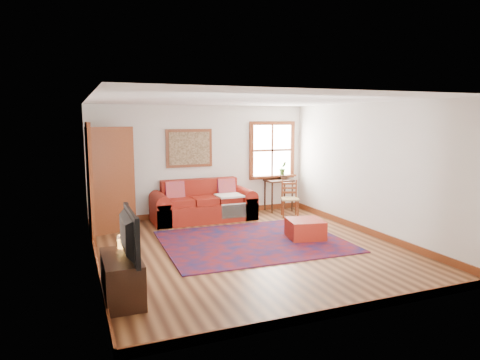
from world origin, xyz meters
name	(u,v)px	position (x,y,z in m)	size (l,w,h in m)	color
ground	(249,248)	(0.00, 0.00, 0.00)	(5.50, 5.50, 0.00)	#442312
room_envelope	(249,152)	(0.00, 0.02, 1.65)	(5.04, 5.54, 2.52)	silver
window	(274,156)	(1.78, 2.70, 1.31)	(1.18, 0.20, 1.38)	white
doorway	(104,180)	(-2.21, 1.78, 1.07)	(0.89, 1.08, 2.14)	black
framed_artwork	(189,148)	(-0.30, 2.71, 1.55)	(1.05, 0.07, 0.85)	brown
persian_rug	(253,241)	(0.21, 0.32, 0.01)	(3.17, 2.54, 0.02)	#630E0F
red_leather_sofa	(203,207)	(-0.11, 2.32, 0.29)	(2.22, 0.92, 0.87)	maroon
red_ottoman	(305,229)	(1.19, 0.16, 0.18)	(0.62, 0.62, 0.36)	maroon
side_table	(279,185)	(1.84, 2.53, 0.63)	(0.63, 0.47, 0.76)	#321A10
ladder_back_chair	(290,197)	(1.80, 1.89, 0.44)	(0.49, 0.48, 0.82)	tan
media_cabinet	(122,278)	(-2.26, -1.35, 0.27)	(0.44, 0.98, 0.54)	#321A10
television	(123,235)	(-2.24, -1.42, 0.83)	(1.02, 0.13, 0.59)	black
candle_hurricane	(122,242)	(-2.21, -1.01, 0.62)	(0.12, 0.12, 0.18)	silver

